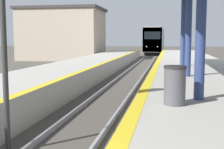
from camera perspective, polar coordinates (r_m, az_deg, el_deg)
train at (r=52.78m, az=7.82°, el=6.22°), size 2.81×16.34×4.35m
signal_near at (r=7.01m, az=-19.43°, el=11.50°), size 0.36×0.31×4.50m
trash_bin at (r=7.20m, az=11.41°, el=-1.94°), size 0.51×0.51×0.89m
station_building at (r=37.77m, az=-9.04°, el=7.35°), size 9.64×6.73×6.08m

